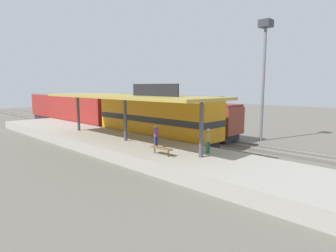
# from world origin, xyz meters

# --- Properties ---
(ground_plane) EXTENTS (120.00, 120.00, 0.00)m
(ground_plane) POSITION_xyz_m (2.00, 0.00, 0.00)
(ground_plane) COLOR #666056
(track_near) EXTENTS (3.20, 110.00, 0.16)m
(track_near) POSITION_xyz_m (0.00, 0.00, 0.03)
(track_near) COLOR #565249
(track_near) RESTS_ON ground
(track_far) EXTENTS (3.20, 110.00, 0.16)m
(track_far) POSITION_xyz_m (4.60, 0.00, 0.03)
(track_far) COLOR #565249
(track_far) RESTS_ON ground
(platform) EXTENTS (6.00, 44.00, 0.90)m
(platform) POSITION_xyz_m (-4.60, 0.00, 0.45)
(platform) COLOR #9E998E
(platform) RESTS_ON ground
(station_canopy) EXTENTS (5.20, 18.00, 4.70)m
(station_canopy) POSITION_xyz_m (-4.60, -0.09, 4.53)
(station_canopy) COLOR #47474C
(station_canopy) RESTS_ON platform
(platform_bench) EXTENTS (0.44, 1.70, 0.50)m
(platform_bench) POSITION_xyz_m (-6.00, -5.78, 1.34)
(platform_bench) COLOR #333338
(platform_bench) RESTS_ON platform
(locomotive) EXTENTS (2.93, 14.43, 4.44)m
(locomotive) POSITION_xyz_m (0.00, 1.39, 2.41)
(locomotive) COLOR #28282D
(locomotive) RESTS_ON track_near
(passenger_carriage_single) EXTENTS (2.90, 20.00, 4.24)m
(passenger_carriage_single) POSITION_xyz_m (0.00, 19.39, 2.31)
(passenger_carriage_single) COLOR #28282D
(passenger_carriage_single) RESTS_ON track_near
(freight_car) EXTENTS (2.80, 12.00, 3.54)m
(freight_car) POSITION_xyz_m (4.60, 1.03, 1.97)
(freight_car) COLOR #28282D
(freight_car) RESTS_ON track_far
(light_mast) EXTENTS (1.10, 1.10, 11.70)m
(light_mast) POSITION_xyz_m (7.80, -5.83, 8.40)
(light_mast) COLOR slate
(light_mast) RESTS_ON ground
(person_waiting) EXTENTS (0.34, 0.34, 1.71)m
(person_waiting) POSITION_xyz_m (-3.44, -7.68, 1.85)
(person_waiting) COLOR #23603D
(person_waiting) RESTS_ON platform
(person_walking) EXTENTS (0.34, 0.34, 1.71)m
(person_walking) POSITION_xyz_m (-4.71, -3.86, 1.85)
(person_walking) COLOR navy
(person_walking) RESTS_ON platform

